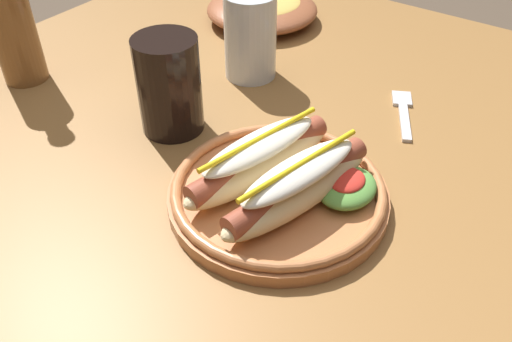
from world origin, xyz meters
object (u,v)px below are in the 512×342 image
object	(u,v)px
fork	(403,111)
glass_bottle	(9,16)
side_bowl	(262,8)
soda_cup	(169,85)
water_cup	(250,36)
hot_dog_plate	(281,184)

from	to	relation	value
fork	glass_bottle	bearing A→B (deg)	88.32
side_bowl	soda_cup	bearing A→B (deg)	-164.48
fork	side_bowl	size ratio (longest dim) A/B	0.58
water_cup	glass_bottle	xyz separation A→B (m)	(-0.21, 0.27, 0.04)
fork	hot_dog_plate	bearing A→B (deg)	143.84
hot_dog_plate	soda_cup	distance (m)	0.20
hot_dog_plate	soda_cup	world-z (taller)	soda_cup
water_cup	soda_cup	bearing A→B (deg)	179.50
hot_dog_plate	water_cup	size ratio (longest dim) A/B	1.94
water_cup	side_bowl	size ratio (longest dim) A/B	0.64
glass_bottle	water_cup	bearing A→B (deg)	-52.68
fork	water_cup	world-z (taller)	water_cup
soda_cup	glass_bottle	world-z (taller)	glass_bottle
soda_cup	water_cup	bearing A→B (deg)	-0.50
hot_dog_plate	side_bowl	xyz separation A→B (m)	(0.38, 0.29, -0.00)
fork	glass_bottle	distance (m)	0.57
hot_dog_plate	glass_bottle	size ratio (longest dim) A/B	0.96
glass_bottle	fork	bearing A→B (deg)	-64.34
water_cup	glass_bottle	size ratio (longest dim) A/B	0.49
soda_cup	side_bowl	distance (m)	0.36
hot_dog_plate	water_cup	bearing A→B (deg)	42.51
fork	glass_bottle	size ratio (longest dim) A/B	0.45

